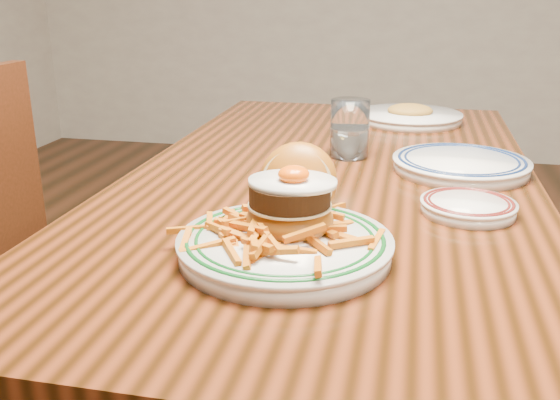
# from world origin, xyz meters

# --- Properties ---
(table) EXTENTS (0.85, 1.60, 0.75)m
(table) POSITION_xyz_m (0.00, 0.00, 0.66)
(table) COLOR black
(table) RESTS_ON floor
(main_plate) EXTENTS (0.32, 0.33, 0.15)m
(main_plate) POSITION_xyz_m (-0.01, -0.43, 0.79)
(main_plate) COLOR silver
(main_plate) RESTS_ON table
(side_plate) EXTENTS (0.17, 0.17, 0.03)m
(side_plate) POSITION_xyz_m (0.27, -0.20, 0.76)
(side_plate) COLOR silver
(side_plate) RESTS_ON table
(rear_plate) EXTENTS (0.29, 0.29, 0.03)m
(rear_plate) POSITION_xyz_m (0.27, 0.07, 0.77)
(rear_plate) COLOR silver
(rear_plate) RESTS_ON table
(water_glass) EXTENTS (0.09, 0.09, 0.13)m
(water_glass) POSITION_xyz_m (0.02, 0.14, 0.81)
(water_glass) COLOR white
(water_glass) RESTS_ON table
(far_plate) EXTENTS (0.30, 0.30, 0.05)m
(far_plate) POSITION_xyz_m (0.15, 0.56, 0.77)
(far_plate) COLOR silver
(far_plate) RESTS_ON table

